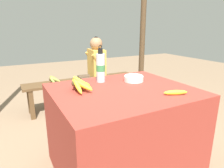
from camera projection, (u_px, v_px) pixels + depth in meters
ground_plane at (122, 167)px, 1.85m from camera, size 12.00×12.00×0.00m
market_counter at (122, 130)px, 1.74m from camera, size 1.12×0.96×0.76m
banana_bunch_ripe at (79, 83)px, 1.58m from camera, size 0.17×0.30×0.13m
serving_bowl at (134, 78)px, 1.86m from camera, size 0.18×0.18×0.06m
water_bottle at (101, 67)px, 1.81m from camera, size 0.08×0.08×0.34m
loose_banana_front at (176, 93)px, 1.49m from camera, size 0.19×0.10×0.04m
wooden_bench at (83, 83)px, 3.16m from camera, size 1.79×0.32×0.45m
seated_vendor at (94, 66)px, 3.14m from camera, size 0.42×0.40×1.11m
banana_bunch_green at (53, 79)px, 2.92m from camera, size 0.17×0.28×0.13m
support_post_far at (143, 29)px, 3.73m from camera, size 0.10×0.10×2.42m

